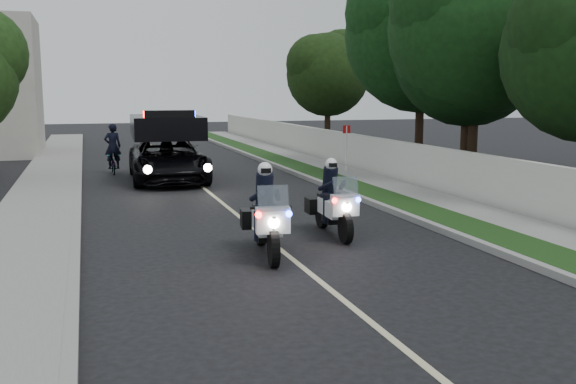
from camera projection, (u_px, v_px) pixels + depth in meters
name	position (u px, v px, depth m)	size (l,w,h in m)	color
ground	(314.00, 277.00, 11.63)	(120.00, 120.00, 0.00)	black
curb_right	(329.00, 186.00, 22.26)	(0.20, 60.00, 0.15)	gray
grass_verge	(348.00, 185.00, 22.46)	(1.20, 60.00, 0.16)	#193814
sidewalk_right	(382.00, 184.00, 22.84)	(1.40, 60.00, 0.16)	gray
property_wall	(408.00, 164.00, 23.03)	(0.22, 60.00, 1.50)	beige
curb_left	(78.00, 198.00, 19.85)	(0.20, 60.00, 0.15)	gray
sidewalk_left	(40.00, 199.00, 19.52)	(2.00, 60.00, 0.16)	gray
lane_marking	(211.00, 194.00, 21.06)	(0.12, 50.00, 0.01)	#BFB78C
police_moto_left	(267.00, 255.00, 13.18)	(0.78, 2.22, 1.88)	silver
police_moto_right	(333.00, 235.00, 15.02)	(0.73, 2.09, 1.78)	white
police_suv	(169.00, 181.00, 24.08)	(2.69, 5.80, 2.82)	black
bicycle	(114.00, 174.00, 26.21)	(0.54, 1.54, 0.81)	black
cyclist	(114.00, 174.00, 26.21)	(0.65, 0.44, 1.81)	black
sign_post	(346.00, 175.00, 25.75)	(0.32, 0.32, 2.03)	red
tree_right_b	(471.00, 182.00, 23.85)	(6.39, 6.39, 10.65)	#133812
tree_right_c	(464.00, 180.00, 24.22)	(5.58, 5.58, 9.30)	black
tree_right_d	(418.00, 167.00, 28.39)	(6.57, 6.57, 10.96)	#143D14
tree_right_e	(327.00, 146.00, 39.56)	(4.98, 4.98, 8.30)	black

